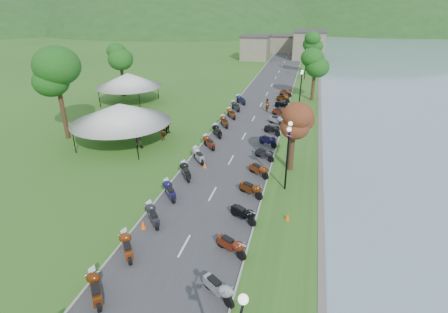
# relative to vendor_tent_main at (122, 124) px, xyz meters

# --- Properties ---
(road) EXTENTS (7.00, 120.00, 0.02)m
(road) POSITION_rel_vendor_tent_main_xyz_m (10.98, 16.76, -1.99)
(road) COLOR #3E3E41
(road) RESTS_ON ground
(hills_backdrop) EXTENTS (360.00, 120.00, 76.00)m
(hills_backdrop) POSITION_rel_vendor_tent_main_xyz_m (10.98, 176.76, -2.00)
(hills_backdrop) COLOR #285621
(hills_backdrop) RESTS_ON ground
(far_building) EXTENTS (18.00, 16.00, 5.00)m
(far_building) POSITION_rel_vendor_tent_main_xyz_m (8.98, 61.76, 0.50)
(far_building) COLOR gray
(far_building) RESTS_ON ground
(moto_row_left) EXTENTS (2.60, 49.23, 1.10)m
(moto_row_left) POSITION_rel_vendor_tent_main_xyz_m (8.31, -6.92, -1.45)
(moto_row_left) COLOR #331411
(moto_row_left) RESTS_ON ground
(moto_row_right) EXTENTS (2.60, 43.90, 1.10)m
(moto_row_right) POSITION_rel_vendor_tent_main_xyz_m (13.74, 1.17, -1.45)
(moto_row_right) COLOR #331411
(moto_row_right) RESTS_ON ground
(vendor_tent_main) EXTENTS (6.26, 6.26, 4.00)m
(vendor_tent_main) POSITION_rel_vendor_tent_main_xyz_m (0.00, 0.00, 0.00)
(vendor_tent_main) COLOR silver
(vendor_tent_main) RESTS_ON ground
(vendor_tent_side) EXTENTS (5.67, 5.67, 4.00)m
(vendor_tent_side) POSITION_rel_vendor_tent_main_xyz_m (-6.35, 13.53, 0.00)
(vendor_tent_side) COLOR silver
(vendor_tent_side) RESTS_ON ground
(tree_park_left) EXTENTS (3.89, 3.89, 10.81)m
(tree_park_left) POSITION_rel_vendor_tent_main_xyz_m (-6.22, -0.01, 3.41)
(tree_park_left) COLOR #20651B
(tree_park_left) RESTS_ON ground
(tree_lakeside) EXTENTS (2.32, 2.32, 6.45)m
(tree_lakeside) POSITION_rel_vendor_tent_main_xyz_m (16.11, -1.87, 1.23)
(tree_lakeside) COLOR #20651B
(tree_lakeside) RESTS_ON ground
(pedestrian_a) EXTENTS (0.61, 0.69, 1.57)m
(pedestrian_a) POSITION_rel_vendor_tent_main_xyz_m (3.40, 1.73, -2.00)
(pedestrian_a) COLOR slate
(pedestrian_a) RESTS_ON ground
(pedestrian_b) EXTENTS (1.01, 0.62, 1.98)m
(pedestrian_b) POSITION_rel_vendor_tent_main_xyz_m (1.87, -0.58, -2.00)
(pedestrian_b) COLOR slate
(pedestrian_b) RESTS_ON ground
(pedestrian_c) EXTENTS (0.95, 1.31, 1.87)m
(pedestrian_c) POSITION_rel_vendor_tent_main_xyz_m (-1.70, 3.98, -2.00)
(pedestrian_c) COLOR slate
(pedestrian_c) RESTS_ON ground
(traffic_cone_near) EXTENTS (0.36, 0.36, 0.56)m
(traffic_cone_near) POSITION_rel_vendor_tent_main_xyz_m (7.98, -12.27, -1.72)
(traffic_cone_near) COLOR #F2590C
(traffic_cone_near) RESTS_ON ground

